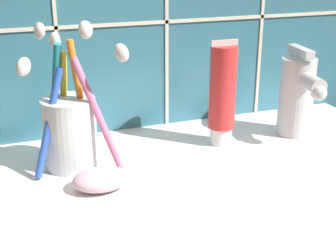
{
  "coord_description": "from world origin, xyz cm",
  "views": [
    {
      "loc": [
        -22.47,
        -49.26,
        29.17
      ],
      "look_at": [
        -3.49,
        2.96,
        8.46
      ],
      "focal_mm": 50.0,
      "sensor_mm": 36.0,
      "label": 1
    }
  ],
  "objects": [
    {
      "name": "toothpaste_tube",
      "position": [
        6.31,
        7.41,
        9.58
      ],
      "size": [
        3.97,
        3.78,
        15.26
      ],
      "color": "white",
      "rests_on": "sink_counter"
    },
    {
      "name": "toothbrush_cup",
      "position": [
        -15.25,
        7.39,
        7.54
      ],
      "size": [
        13.54,
        11.52,
        18.95
      ],
      "color": "silver",
      "rests_on": "sink_counter"
    },
    {
      "name": "soap_bar",
      "position": [
        -12.98,
        -0.49,
        3.2
      ],
      "size": [
        6.91,
        5.17,
        2.4
      ],
      "primitive_type": "ellipsoid",
      "color": "#DBB2C6",
      "rests_on": "sink_counter"
    },
    {
      "name": "sink_faucet",
      "position": [
        18.46,
        6.67,
        8.47
      ],
      "size": [
        5.16,
        10.44,
        13.41
      ],
      "rotation": [
        0.0,
        0.0,
        -1.72
      ],
      "color": "silver",
      "rests_on": "sink_counter"
    },
    {
      "name": "sink_counter",
      "position": [
        0.0,
        0.0,
        1.0
      ],
      "size": [
        65.74,
        36.51,
        2.0
      ],
      "primitive_type": "cube",
      "color": "white",
      "rests_on": "ground"
    }
  ]
}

